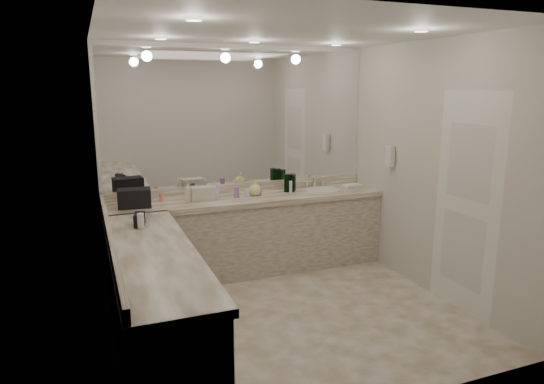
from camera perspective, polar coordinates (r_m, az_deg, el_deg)
name	(u,v)px	position (r m, az deg, el deg)	size (l,w,h in m)	color
floor	(289,313)	(4.81, 2.03, -14.05)	(3.20, 3.20, 0.00)	beige
ceiling	(291,30)	(4.33, 2.30, 18.48)	(3.20, 3.20, 0.00)	white
wall_back	(240,158)	(5.77, -3.81, 3.98)	(3.20, 0.02, 2.60)	beige
wall_left	(104,195)	(4.04, -19.16, -0.31)	(0.02, 3.00, 2.60)	beige
wall_right	(434,170)	(5.23, 18.47, 2.49)	(0.02, 3.00, 2.60)	beige
vanity_back_base	(249,236)	(5.69, -2.76, -5.23)	(3.20, 0.60, 0.84)	beige
vanity_back_top	(249,199)	(5.56, -2.77, -0.83)	(3.20, 0.64, 0.06)	beige
vanity_left_base	(154,308)	(4.05, -13.72, -13.09)	(0.60, 2.40, 0.84)	beige
vanity_left_top	(152,254)	(3.88, -13.91, -7.06)	(0.64, 2.42, 0.06)	beige
backsplash_back	(241,187)	(5.82, -3.70, 0.54)	(3.20, 0.04, 0.10)	beige
backsplash_left	(110,237)	(4.12, -18.54, -5.04)	(0.04, 3.00, 0.10)	beige
mirror_back	(240,118)	(5.71, -3.84, 8.68)	(3.12, 0.01, 1.55)	white
mirror_left	(101,134)	(3.97, -19.47, 6.42)	(0.01, 2.92, 1.55)	white
sink	(322,190)	(5.93, 5.92, 0.19)	(0.44, 0.44, 0.03)	white
faucet	(315,181)	(6.10, 5.03, 1.26)	(0.24, 0.16, 0.14)	silver
wall_phone	(390,156)	(5.74, 13.71, 4.11)	(0.06, 0.10, 0.24)	white
door	(466,204)	(4.90, 21.87, -1.37)	(0.02, 0.82, 2.10)	white
black_toiletry_bag	(134,198)	(5.24, -15.89, -0.73)	(0.33, 0.21, 0.19)	black
black_bag_spill	(140,220)	(4.54, -15.32, -3.19)	(0.09, 0.20, 0.11)	black
cream_cosmetic_case	(203,193)	(5.43, -8.18, -0.15)	(0.25, 0.16, 0.15)	beige
hand_towel	(352,186)	(6.12, 9.42, 0.70)	(0.22, 0.15, 0.04)	white
lotion_left	(141,221)	(4.45, -15.19, -3.33)	(0.06, 0.06, 0.14)	white
soap_bottle_a	(188,191)	(5.40, -9.86, 0.07)	(0.08, 0.08, 0.21)	white
soap_bottle_b	(214,191)	(5.46, -6.82, 0.17)	(0.08, 0.09, 0.19)	silver
soap_bottle_c	(255,188)	(5.59, -2.05, 0.51)	(0.14, 0.14, 0.19)	#EDE391
green_bottle_0	(288,183)	(5.81, 1.89, 1.09)	(0.06, 0.06, 0.21)	#0F4718
green_bottle_1	(292,183)	(5.83, 2.41, 1.09)	(0.07, 0.07, 0.20)	#0F4718
green_bottle_2	(292,183)	(5.80, 2.38, 1.07)	(0.07, 0.07, 0.21)	#0F4718
green_bottle_3	(293,182)	(5.88, 2.50, 1.20)	(0.07, 0.07, 0.20)	#0F4718
green_bottle_4	(287,183)	(5.78, 1.77, 1.06)	(0.07, 0.07, 0.22)	#0F4718
amenity_bottle_0	(237,192)	(5.50, -4.19, -0.03)	(0.06, 0.06, 0.12)	#9966B2
amenity_bottle_1	(200,194)	(5.52, -8.51, -0.21)	(0.05, 0.05, 0.10)	#3F3F4C
amenity_bottle_2	(161,197)	(5.43, -12.88, -0.62)	(0.05, 0.05, 0.09)	#E57F66
amenity_bottle_3	(291,187)	(5.73, 2.21, 0.60)	(0.04, 0.04, 0.14)	silver
amenity_bottle_4	(209,194)	(5.50, -7.37, -0.26)	(0.05, 0.05, 0.10)	#E0B28C
amenity_bottle_5	(259,192)	(5.61, -1.48, -0.02)	(0.05, 0.05, 0.07)	#9966B2
amenity_bottle_6	(247,193)	(5.57, -2.94, -0.11)	(0.05, 0.05, 0.07)	silver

